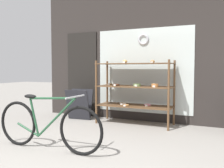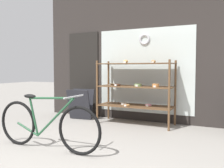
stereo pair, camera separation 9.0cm
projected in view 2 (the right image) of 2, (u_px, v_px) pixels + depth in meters
name	position (u px, v px, depth m)	size (l,w,h in m)	color
ground_plane	(53.00, 163.00, 3.15)	(30.00, 30.00, 0.00)	gray
storefront_facade	(135.00, 56.00, 5.76)	(4.78, 0.13, 3.05)	#2D2826
display_case	(135.00, 87.00, 5.33)	(1.62, 0.59, 1.38)	brown
bicycle	(46.00, 125.00, 3.68)	(1.83, 0.46, 0.82)	black
sandwich_board	(81.00, 104.00, 5.89)	(0.59, 0.43, 0.70)	#232328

